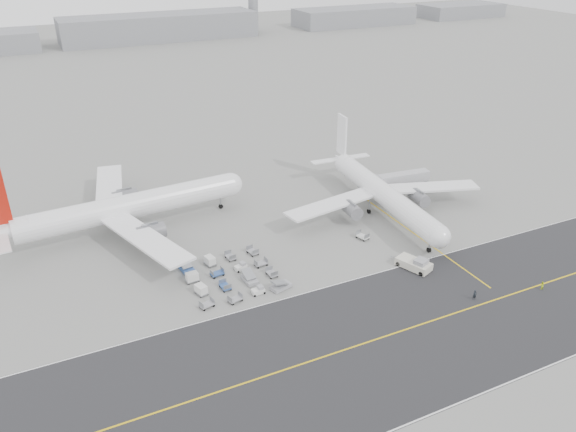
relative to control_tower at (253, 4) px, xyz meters
name	(u,v)px	position (x,y,z in m)	size (l,w,h in m)	color
ground	(301,286)	(-100.00, -265.00, -16.25)	(700.00, 700.00, 0.00)	gray
taxiway	(382,337)	(-94.98, -282.98, -16.24)	(220.00, 59.00, 0.03)	#2C2C2F
horizon_buildings	(144,41)	(-70.00, -5.00, -16.25)	(520.00, 28.00, 28.00)	gray
control_tower	(253,4)	(0.00, 0.00, 0.00)	(7.00, 7.00, 31.25)	gray
airliner_a	(124,208)	(-123.74, -230.71, -10.91)	(53.75, 53.00, 18.53)	white
airliner_b	(382,192)	(-70.67, -246.19, -11.50)	(47.08, 47.74, 16.46)	white
pushback_tug	(415,264)	(-78.26, -268.83, -15.26)	(5.21, 8.49, 2.43)	beige
jet_bridge	(402,179)	(-60.90, -240.45, -12.34)	(15.00, 4.15, 5.61)	gray
gse_cluster	(233,279)	(-110.16, -257.60, -16.25)	(20.77, 20.03, 1.85)	#999A9F
stray_dolly	(362,239)	(-80.93, -255.03, -16.25)	(1.58, 2.56, 1.58)	silver
ground_crew_a	(475,295)	(-75.04, -281.32, -15.33)	(0.68, 0.44, 1.85)	black
ground_crew_b	(542,285)	(-62.24, -284.02, -15.47)	(0.76, 0.60, 1.57)	#B7D318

